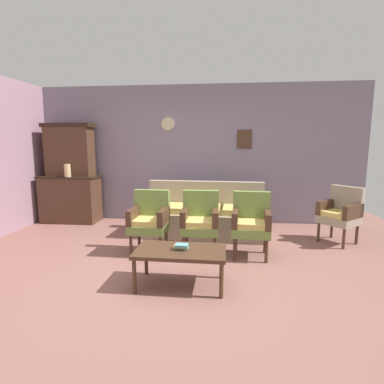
# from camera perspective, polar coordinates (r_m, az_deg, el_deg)

# --- Properties ---
(ground_plane) EXTENTS (7.68, 7.68, 0.00)m
(ground_plane) POSITION_cam_1_polar(r_m,az_deg,el_deg) (3.89, -2.67, -14.94)
(ground_plane) COLOR #84564C
(wall_back_with_decor) EXTENTS (6.40, 0.09, 2.70)m
(wall_back_with_decor) POSITION_cam_1_polar(r_m,az_deg,el_deg) (6.16, 1.18, 7.01)
(wall_back_with_decor) COLOR gray
(wall_back_with_decor) RESTS_ON ground
(side_cabinet) EXTENTS (1.16, 0.55, 0.93)m
(side_cabinet) POSITION_cam_1_polar(r_m,az_deg,el_deg) (6.64, -21.62, -1.17)
(side_cabinet) COLOR #472D1E
(side_cabinet) RESTS_ON ground
(cabinet_upper_hutch) EXTENTS (0.99, 0.38, 1.03)m
(cabinet_upper_hutch) POSITION_cam_1_polar(r_m,az_deg,el_deg) (6.62, -21.81, 7.37)
(cabinet_upper_hutch) COLOR #472D1E
(cabinet_upper_hutch) RESTS_ON side_cabinet
(vase_on_cabinet) EXTENTS (0.12, 0.12, 0.25)m
(vase_on_cabinet) POSITION_cam_1_polar(r_m,az_deg,el_deg) (6.38, -22.16, 3.74)
(vase_on_cabinet) COLOR tan
(vase_on_cabinet) RESTS_ON side_cabinet
(floral_couch) EXTENTS (2.09, 0.87, 0.90)m
(floral_couch) POSITION_cam_1_polar(r_m,az_deg,el_deg) (5.35, 2.25, -4.47)
(floral_couch) COLOR gray
(floral_couch) RESTS_ON ground
(armchair_near_couch_end) EXTENTS (0.53, 0.50, 0.90)m
(armchair_near_couch_end) POSITION_cam_1_polar(r_m,az_deg,el_deg) (4.50, -7.90, -4.93)
(armchair_near_couch_end) COLOR olive
(armchair_near_couch_end) RESTS_ON ground
(armchair_near_cabinet) EXTENTS (0.53, 0.50, 0.90)m
(armchair_near_cabinet) POSITION_cam_1_polar(r_m,az_deg,el_deg) (4.41, 1.52, -5.14)
(armchair_near_cabinet) COLOR olive
(armchair_near_cabinet) RESTS_ON ground
(armchair_by_doorway) EXTENTS (0.55, 0.52, 0.90)m
(armchair_by_doorway) POSITION_cam_1_polar(r_m,az_deg,el_deg) (4.39, 10.94, -5.37)
(armchair_by_doorway) COLOR olive
(armchair_by_doorway) RESTS_ON ground
(wingback_chair_by_fireplace) EXTENTS (0.71, 0.71, 0.90)m
(wingback_chair_by_fireplace) POSITION_cam_1_polar(r_m,az_deg,el_deg) (5.41, 25.93, -3.37)
(wingback_chair_by_fireplace) COLOR gray
(wingback_chair_by_fireplace) RESTS_ON ground
(coffee_table) EXTENTS (1.00, 0.56, 0.42)m
(coffee_table) POSITION_cam_1_polar(r_m,az_deg,el_deg) (3.47, -2.15, -11.32)
(coffee_table) COLOR #472D1E
(coffee_table) RESTS_ON ground
(book_stack_on_table) EXTENTS (0.16, 0.13, 0.06)m
(book_stack_on_table) POSITION_cam_1_polar(r_m,az_deg,el_deg) (3.45, -2.06, -10.08)
(book_stack_on_table) COLOR #71A089
(book_stack_on_table) RESTS_ON coffee_table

